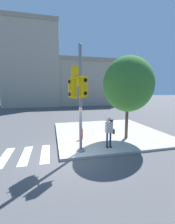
# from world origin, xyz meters

# --- Properties ---
(ground_plane) EXTENTS (160.00, 160.00, 0.00)m
(ground_plane) POSITION_xyz_m (0.00, 0.00, 0.00)
(ground_plane) COLOR #4C4C4F
(sidewalk_corner) EXTENTS (8.00, 8.00, 0.13)m
(sidewalk_corner) POSITION_xyz_m (3.50, 3.50, 0.07)
(sidewalk_corner) COLOR #ADA89E
(sidewalk_corner) RESTS_ON ground_plane
(traffic_signal_pole) EXTENTS (0.92, 1.31, 5.49)m
(traffic_signal_pole) POSITION_xyz_m (0.54, 0.16, 3.27)
(traffic_signal_pole) COLOR slate
(traffic_signal_pole) RESTS_ON sidewalk_corner
(person_photographer) EXTENTS (0.58, 0.54, 1.71)m
(person_photographer) POSITION_xyz_m (2.33, 0.38, 1.15)
(person_photographer) COLOR black
(person_photographer) RESTS_ON sidewalk_corner
(street_tree) EXTENTS (3.24, 3.24, 5.39)m
(street_tree) POSITION_xyz_m (4.09, 1.67, 3.74)
(street_tree) COLOR brown
(street_tree) RESTS_ON sidewalk_corner
(fire_hydrant) EXTENTS (0.16, 0.22, 0.76)m
(fire_hydrant) POSITION_xyz_m (1.09, 2.12, 0.51)
(fire_hydrant) COLOR red
(fire_hydrant) RESTS_ON sidewalk_corner
(building_left) EXTENTS (10.98, 8.22, 16.79)m
(building_left) POSITION_xyz_m (-4.44, 26.99, 8.41)
(building_left) COLOR tan
(building_left) RESTS_ON ground_plane
(building_right) EXTENTS (14.17, 12.68, 10.05)m
(building_right) POSITION_xyz_m (7.87, 29.56, 5.03)
(building_right) COLOR tan
(building_right) RESTS_ON ground_plane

